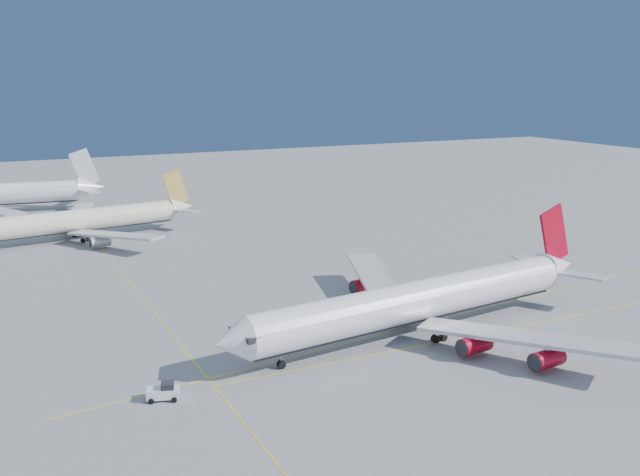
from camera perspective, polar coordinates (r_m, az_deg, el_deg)
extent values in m
plane|color=slate|center=(119.05, 8.06, -5.57)|extent=(500.00, 500.00, 0.00)
cube|color=yellow|center=(111.49, 14.27, -7.14)|extent=(90.00, 0.18, 0.02)
cube|color=yellow|center=(114.42, 9.75, -6.40)|extent=(118.86, 16.88, 0.02)
cube|color=yellow|center=(130.82, -14.43, -4.15)|extent=(0.18, 140.00, 0.02)
cylinder|color=white|center=(105.65, 7.70, -5.00)|extent=(56.20, 12.63, 5.79)
cone|color=white|center=(89.82, -7.18, -8.26)|extent=(5.17, 6.30, 5.79)
cone|color=white|center=(127.63, 18.48, -2.15)|extent=(7.61, 6.32, 5.50)
cube|color=black|center=(90.39, -6.11, -7.69)|extent=(2.26, 5.66, 0.70)
cube|color=#B7B7BC|center=(98.88, 16.13, -7.66)|extent=(20.11, 27.07, 0.55)
cube|color=#B7B7BC|center=(121.16, 4.49, -3.37)|extent=(14.26, 29.06, 0.55)
cube|color=#A4071B|center=(125.20, 18.23, 0.22)|extent=(7.68, 1.39, 10.56)
cylinder|color=gray|center=(94.24, -3.12, -9.42)|extent=(0.24, 0.24, 2.30)
cylinder|color=black|center=(94.68, -3.12, -10.07)|extent=(1.18, 0.83, 1.10)
cylinder|color=gray|center=(104.55, 9.54, -7.29)|extent=(0.32, 0.32, 2.30)
cylinder|color=black|center=(104.95, 9.52, -7.88)|extent=(1.20, 1.03, 1.10)
cylinder|color=gray|center=(110.31, 6.65, -6.11)|extent=(0.32, 0.32, 2.30)
cylinder|color=black|center=(110.69, 6.63, -6.67)|extent=(1.20, 1.03, 1.10)
cylinder|color=#A4071B|center=(99.96, 12.26, -8.35)|extent=(5.06, 3.07, 2.50)
cylinder|color=#A4071B|center=(97.65, 17.70, -9.21)|extent=(5.06, 3.07, 2.50)
cylinder|color=#A4071B|center=(115.41, 4.46, -5.18)|extent=(5.06, 3.07, 2.50)
cylinder|color=#A4071B|center=(124.45, 3.56, -3.81)|extent=(5.06, 3.07, 2.50)
cylinder|color=beige|center=(174.26, -18.96, 1.33)|extent=(46.60, 11.95, 5.08)
cone|color=beige|center=(182.81, -11.04, 2.48)|extent=(6.89, 5.71, 4.83)
cube|color=#B7B7BC|center=(162.62, -16.09, 0.23)|extent=(17.95, 23.16, 0.49)
cube|color=#B7B7BC|center=(188.91, -18.86, 1.76)|extent=(11.85, 25.19, 0.49)
cube|color=gold|center=(181.47, -11.50, 3.98)|extent=(6.84, 1.42, 9.43)
cylinder|color=gray|center=(171.70, -18.26, 0.16)|extent=(0.29, 0.29, 2.05)
cylinder|color=black|center=(171.92, -18.24, -0.17)|extent=(1.09, 0.94, 0.98)
cylinder|color=gray|center=(178.50, -18.93, 0.58)|extent=(0.29, 0.29, 2.05)
cylinder|color=black|center=(178.71, -18.91, 0.26)|extent=(1.09, 0.94, 0.98)
cylinder|color=#B7B7BC|center=(164.55, -17.18, -0.30)|extent=(4.56, 2.84, 2.23)
cylinder|color=#B7B7BC|center=(186.20, -19.36, 1.04)|extent=(4.56, 2.84, 2.23)
cone|color=white|center=(215.46, -17.82, 3.88)|extent=(7.89, 6.34, 5.56)
cube|color=#B7B7BC|center=(232.10, -24.11, 3.42)|extent=(19.66, 26.68, 0.57)
cube|color=silver|center=(214.65, -18.34, 5.38)|extent=(8.03, 1.37, 11.05)
cube|color=white|center=(88.05, -12.45, -12.00)|extent=(4.16, 2.93, 1.13)
cube|color=black|center=(87.66, -12.10, -11.49)|extent=(1.92, 1.98, 0.85)
cylinder|color=black|center=(87.49, -13.36, -12.59)|extent=(0.73, 0.51, 0.66)
cylinder|color=black|center=(89.27, -13.25, -12.05)|extent=(0.73, 0.51, 0.66)
cylinder|color=black|center=(87.28, -11.59, -12.56)|extent=(0.73, 0.51, 0.66)
cylinder|color=black|center=(89.07, -11.53, -12.02)|extent=(0.73, 0.51, 0.66)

